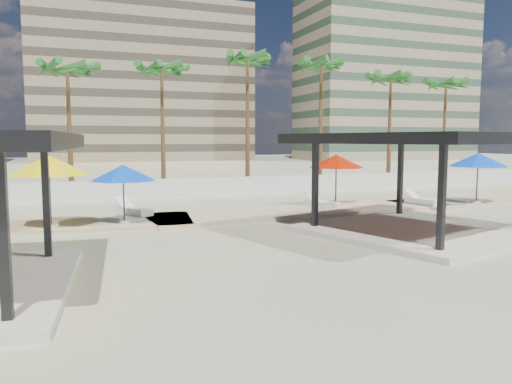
% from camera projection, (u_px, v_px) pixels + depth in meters
% --- Properties ---
extents(ground, '(200.00, 200.00, 0.00)m').
position_uv_depth(ground, '(341.00, 241.00, 18.08)').
color(ground, '#CDBD87').
rests_on(ground, ground).
extents(promenade, '(44.45, 7.97, 0.24)m').
position_uv_depth(promenade, '(299.00, 210.00, 25.91)').
color(promenade, '#C6B284').
rests_on(promenade, ground).
extents(boundary_wall, '(56.00, 0.30, 1.20)m').
position_uv_depth(boundary_wall, '(217.00, 187.00, 32.91)').
color(boundary_wall, silver).
rests_on(boundary_wall, ground).
extents(building_mid, '(38.00, 16.00, 30.40)m').
position_uv_depth(building_mid, '(142.00, 82.00, 90.57)').
color(building_mid, '#847259').
rests_on(building_mid, ground).
extents(building_east, '(32.00, 15.00, 36.40)m').
position_uv_depth(building_east, '(386.00, 68.00, 94.59)').
color(building_east, gray).
rests_on(building_east, ground).
extents(pavilion_central, '(9.63, 9.63, 3.90)m').
position_uv_depth(pavilion_central, '(417.00, 174.00, 19.34)').
color(pavilion_central, beige).
rests_on(pavilion_central, ground).
extents(umbrella_b, '(4.29, 4.29, 2.89)m').
position_uv_depth(umbrella_b, '(49.00, 165.00, 19.72)').
color(umbrella_b, beige).
rests_on(umbrella_b, promenade).
extents(umbrella_c, '(3.95, 3.95, 2.70)m').
position_uv_depth(umbrella_c, '(336.00, 161.00, 27.39)').
color(umbrella_c, beige).
rests_on(umbrella_c, promenade).
extents(umbrella_d, '(3.59, 3.59, 2.78)m').
position_uv_depth(umbrella_d, '(478.00, 160.00, 27.43)').
color(umbrella_d, beige).
rests_on(umbrella_d, promenade).
extents(umbrella_f, '(3.44, 3.44, 2.46)m').
position_uv_depth(umbrella_f, '(123.00, 173.00, 20.76)').
color(umbrella_f, beige).
rests_on(umbrella_f, promenade).
extents(lounger_a, '(1.63, 2.17, 0.80)m').
position_uv_depth(lounger_a, '(134.00, 210.00, 23.40)').
color(lounger_a, white).
rests_on(lounger_a, promenade).
extents(lounger_b, '(0.90, 2.11, 0.78)m').
position_uv_depth(lounger_b, '(319.00, 203.00, 26.04)').
color(lounger_b, white).
rests_on(lounger_b, promenade).
extents(lounger_c, '(1.16, 2.14, 0.77)m').
position_uv_depth(lounger_c, '(422.00, 201.00, 27.19)').
color(lounger_c, white).
rests_on(lounger_c, promenade).
extents(palm_c, '(3.00, 3.00, 8.88)m').
position_uv_depth(palm_c, '(67.00, 74.00, 30.95)').
color(palm_c, brown).
rests_on(palm_c, ground).
extents(palm_d, '(3.00, 3.00, 9.24)m').
position_uv_depth(palm_d, '(162.00, 75.00, 33.77)').
color(palm_d, brown).
rests_on(palm_d, ground).
extents(palm_e, '(3.00, 3.00, 10.14)m').
position_uv_depth(palm_e, '(247.00, 66.00, 35.33)').
color(palm_e, brown).
rests_on(palm_e, ground).
extents(palm_f, '(3.00, 3.00, 10.12)m').
position_uv_depth(palm_f, '(321.00, 70.00, 37.63)').
color(palm_f, brown).
rests_on(palm_f, ground).
extents(palm_g, '(3.00, 3.00, 9.33)m').
position_uv_depth(palm_g, '(391.00, 83.00, 39.45)').
color(palm_g, brown).
rests_on(palm_g, ground).
extents(palm_h, '(3.00, 3.00, 9.21)m').
position_uv_depth(palm_h, '(446.00, 88.00, 42.13)').
color(palm_h, brown).
rests_on(palm_h, ground).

